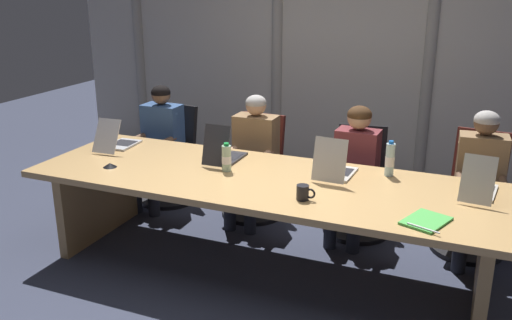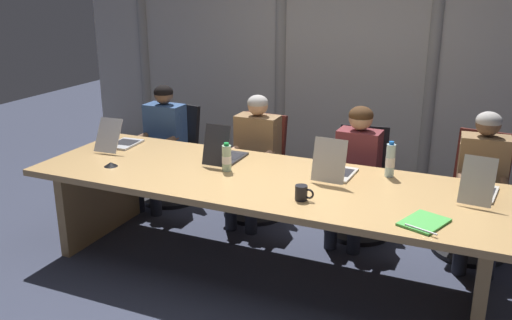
{
  "view_description": "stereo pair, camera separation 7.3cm",
  "coord_description": "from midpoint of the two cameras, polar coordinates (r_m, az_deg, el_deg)",
  "views": [
    {
      "loc": [
        1.45,
        -3.67,
        2.2
      ],
      "look_at": [
        -0.12,
        0.09,
        0.86
      ],
      "focal_mm": 39.17,
      "sensor_mm": 36.0,
      "label": 1
    },
    {
      "loc": [
        1.52,
        -3.64,
        2.2
      ],
      "look_at": [
        -0.12,
        0.09,
        0.86
      ],
      "focal_mm": 39.17,
      "sensor_mm": 36.0,
      "label": 2
    }
  ],
  "objects": [
    {
      "name": "ground_plane",
      "position": [
        4.51,
        0.52,
        -10.91
      ],
      "size": [
        13.4,
        13.4,
        0.0
      ],
      "primitive_type": "plane",
      "color": "#383D51"
    },
    {
      "name": "conference_table",
      "position": [
        4.25,
        0.54,
        -3.79
      ],
      "size": [
        3.65,
        1.18,
        0.76
      ],
      "color": "tan",
      "rests_on": "ground_plane"
    },
    {
      "name": "curtain_backdrop",
      "position": [
        6.2,
        8.83,
        10.43
      ],
      "size": [
        6.7,
        0.17,
        2.76
      ],
      "color": "beige",
      "rests_on": "ground_plane"
    },
    {
      "name": "laptop_left_end",
      "position": [
        5.08,
        -14.34,
        1.82
      ],
      "size": [
        0.25,
        0.49,
        0.29
      ],
      "rotation": [
        0.0,
        0.0,
        1.63
      ],
      "color": "#BCBCC1",
      "rests_on": "conference_table"
    },
    {
      "name": "laptop_left_mid",
      "position": [
        4.57,
        -3.72,
        0.63
      ],
      "size": [
        0.22,
        0.44,
        0.33
      ],
      "rotation": [
        0.0,
        0.0,
        1.58
      ],
      "color": "#2D2D33",
      "rests_on": "conference_table"
    },
    {
      "name": "laptop_center",
      "position": [
        4.24,
        7.55,
        -0.91
      ],
      "size": [
        0.26,
        0.43,
        0.33
      ],
      "rotation": [
        0.0,
        0.0,
        1.54
      ],
      "color": "beige",
      "rests_on": "conference_table"
    },
    {
      "name": "laptop_right_mid",
      "position": [
        4.13,
        21.35,
        -2.63
      ],
      "size": [
        0.25,
        0.48,
        0.32
      ],
      "rotation": [
        0.0,
        0.0,
        1.48
      ],
      "color": "beige",
      "rests_on": "conference_table"
    },
    {
      "name": "office_chair_left_end",
      "position": [
        5.79,
        -9.19,
        -0.48
      ],
      "size": [
        0.6,
        0.61,
        0.96
      ],
      "rotation": [
        0.0,
        0.0,
        -1.73
      ],
      "color": "black",
      "rests_on": "ground_plane"
    },
    {
      "name": "office_chair_left_mid",
      "position": [
        5.37,
        -0.49,
        -1.78
      ],
      "size": [
        0.6,
        0.6,
        0.95
      ],
      "rotation": [
        0.0,
        0.0,
        -1.63
      ],
      "color": "#511E19",
      "rests_on": "ground_plane"
    },
    {
      "name": "office_chair_center",
      "position": [
        5.08,
        9.99,
        -3.31
      ],
      "size": [
        0.6,
        0.61,
        0.93
      ],
      "rotation": [
        0.0,
        0.0,
        -1.42
      ],
      "color": "black",
      "rests_on": "ground_plane"
    },
    {
      "name": "office_chair_right_mid",
      "position": [
        4.98,
        20.8,
        -4.5
      ],
      "size": [
        0.6,
        0.61,
        0.99
      ],
      "rotation": [
        0.0,
        0.0,
        -1.7
      ],
      "color": "#511E19",
      "rests_on": "ground_plane"
    },
    {
      "name": "person_left_end",
      "position": [
        5.58,
        -10.31,
        2.13
      ],
      "size": [
        0.39,
        0.55,
        1.2
      ],
      "rotation": [
        0.0,
        0.0,
        -1.58
      ],
      "color": "#335184",
      "rests_on": "ground_plane"
    },
    {
      "name": "person_left_mid",
      "position": [
        5.12,
        -0.79,
        0.89
      ],
      "size": [
        0.4,
        0.55,
        1.18
      ],
      "rotation": [
        0.0,
        0.0,
        -1.57
      ],
      "color": "olive",
      "rests_on": "ground_plane"
    },
    {
      "name": "person_center",
      "position": [
        4.83,
        9.56,
        -0.43
      ],
      "size": [
        0.38,
        0.55,
        1.16
      ],
      "rotation": [
        0.0,
        0.0,
        -1.6
      ],
      "color": "brown",
      "rests_on": "ground_plane"
    },
    {
      "name": "person_right_mid",
      "position": [
        4.73,
        21.51,
        -1.71
      ],
      "size": [
        0.41,
        0.57,
        1.21
      ],
      "rotation": [
        0.0,
        0.0,
        -1.49
      ],
      "color": "olive",
      "rests_on": "ground_plane"
    },
    {
      "name": "water_bottle_primary",
      "position": [
        4.33,
        13.04,
        0.03
      ],
      "size": [
        0.07,
        0.07,
        0.27
      ],
      "color": "silver",
      "rests_on": "conference_table"
    },
    {
      "name": "water_bottle_secondary",
      "position": [
        4.33,
        -3.51,
        0.17
      ],
      "size": [
        0.07,
        0.07,
        0.23
      ],
      "color": "#ADD1B2",
      "rests_on": "conference_table"
    },
    {
      "name": "coffee_mug_near",
      "position": [
        3.79,
        4.3,
        -3.33
      ],
      "size": [
        0.13,
        0.09,
        0.1
      ],
      "color": "black",
      "rests_on": "conference_table"
    },
    {
      "name": "conference_mic_left_side",
      "position": [
        4.59,
        -15.14,
        -0.51
      ],
      "size": [
        0.11,
        0.11,
        0.03
      ],
      "primitive_type": "cone",
      "color": "black",
      "rests_on": "conference_table"
    },
    {
      "name": "spiral_notepad",
      "position": [
        3.6,
        16.39,
        -6.01
      ],
      "size": [
        0.31,
        0.36,
        0.03
      ],
      "rotation": [
        0.0,
        0.0,
        -0.36
      ],
      "color": "#4CB74C",
      "rests_on": "conference_table"
    }
  ]
}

